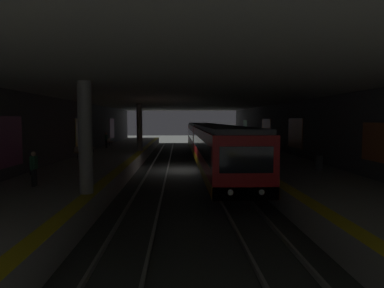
# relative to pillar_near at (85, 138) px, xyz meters

# --- Properties ---
(ground_plane) EXTENTS (120.00, 120.00, 0.00)m
(ground_plane) POSITION_rel_pillar_near_xyz_m (13.09, -4.35, -3.33)
(ground_plane) COLOR #383A38
(track_left) EXTENTS (60.00, 1.53, 0.16)m
(track_left) POSITION_rel_pillar_near_xyz_m (13.09, -6.55, -3.25)
(track_left) COLOR gray
(track_left) RESTS_ON ground
(track_right) EXTENTS (60.00, 1.53, 0.16)m
(track_right) POSITION_rel_pillar_near_xyz_m (13.09, -2.15, -3.25)
(track_right) COLOR gray
(track_right) RESTS_ON ground
(platform_left) EXTENTS (60.00, 5.30, 1.06)m
(platform_left) POSITION_rel_pillar_near_xyz_m (13.09, -10.90, -2.80)
(platform_left) COLOR #A8A59E
(platform_left) RESTS_ON ground
(platform_right) EXTENTS (60.00, 5.30, 1.06)m
(platform_right) POSITION_rel_pillar_near_xyz_m (13.09, 2.20, -2.80)
(platform_right) COLOR #A8A59E
(platform_right) RESTS_ON ground
(wall_left) EXTENTS (60.00, 0.56, 5.60)m
(wall_left) POSITION_rel_pillar_near_xyz_m (13.14, -13.80, -0.52)
(wall_left) COLOR #56565B
(wall_left) RESTS_ON ground
(wall_right) EXTENTS (60.00, 0.56, 5.60)m
(wall_right) POSITION_rel_pillar_near_xyz_m (13.11, 5.10, -0.52)
(wall_right) COLOR #56565B
(wall_right) RESTS_ON ground
(ceiling_slab) EXTENTS (60.00, 19.40, 0.40)m
(ceiling_slab) POSITION_rel_pillar_near_xyz_m (13.09, -4.35, 2.47)
(ceiling_slab) COLOR beige
(ceiling_slab) RESTS_ON wall_left
(pillar_near) EXTENTS (0.56, 0.56, 4.55)m
(pillar_near) POSITION_rel_pillar_near_xyz_m (0.00, 0.00, 0.00)
(pillar_near) COLOR gray
(pillar_near) RESTS_ON platform_right
(pillar_far) EXTENTS (0.56, 0.56, 4.55)m
(pillar_far) POSITION_rel_pillar_near_xyz_m (18.74, 0.00, 0.00)
(pillar_far) COLOR gray
(pillar_far) RESTS_ON platform_right
(metro_train) EXTENTS (35.12, 2.83, 3.49)m
(metro_train) POSITION_rel_pillar_near_xyz_m (17.43, -6.55, -1.30)
(metro_train) COLOR red
(metro_train) RESTS_ON track_left
(bench_left_near) EXTENTS (1.70, 0.47, 0.86)m
(bench_left_near) POSITION_rel_pillar_near_xyz_m (18.34, -12.88, -1.75)
(bench_left_near) COLOR #262628
(bench_left_near) RESTS_ON platform_left
(bench_left_mid) EXTENTS (1.70, 0.47, 0.86)m
(bench_left_mid) POSITION_rel_pillar_near_xyz_m (21.34, -12.88, -1.75)
(bench_left_mid) COLOR #262628
(bench_left_mid) RESTS_ON platform_left
(bench_right_near) EXTENTS (1.70, 0.47, 0.86)m
(bench_right_near) POSITION_rel_pillar_near_xyz_m (13.22, 4.18, -1.75)
(bench_right_near) COLOR #262628
(bench_right_near) RESTS_ON platform_right
(bench_right_mid) EXTENTS (1.70, 0.47, 0.86)m
(bench_right_mid) POSITION_rel_pillar_near_xyz_m (16.68, 4.18, -1.75)
(bench_right_mid) COLOR #262628
(bench_right_mid) RESTS_ON platform_right
(bench_right_far) EXTENTS (1.70, 0.47, 0.86)m
(bench_right_far) POSITION_rel_pillar_near_xyz_m (25.26, 4.18, -1.75)
(bench_right_far) COLOR #262628
(bench_right_far) RESTS_ON platform_right
(person_waiting_near) EXTENTS (0.60, 0.22, 1.58)m
(person_waiting_near) POSITION_rel_pillar_near_xyz_m (1.56, 2.75, -1.42)
(person_waiting_near) COLOR #2D2D2D
(person_waiting_near) RESTS_ON platform_right
(person_walking_mid) EXTENTS (0.60, 0.22, 1.55)m
(person_walking_mid) POSITION_rel_pillar_near_xyz_m (10.91, -9.67, -1.44)
(person_walking_mid) COLOR #292929
(person_walking_mid) RESTS_ON platform_left
(person_standing_far) EXTENTS (0.60, 0.22, 1.64)m
(person_standing_far) POSITION_rel_pillar_near_xyz_m (22.40, 3.98, -1.39)
(person_standing_far) COLOR black
(person_standing_far) RESTS_ON platform_right
(person_boarding) EXTENTS (0.60, 0.24, 1.72)m
(person_boarding) POSITION_rel_pillar_near_xyz_m (20.20, -11.22, -1.33)
(person_boarding) COLOR black
(person_boarding) RESTS_ON platform_left
(suitcase_rolling) EXTENTS (0.32, 0.22, 0.95)m
(suitcase_rolling) POSITION_rel_pillar_near_xyz_m (4.84, 4.22, -1.95)
(suitcase_rolling) COLOR black
(suitcase_rolling) RESTS_ON platform_right
(trash_bin) EXTENTS (0.44, 0.44, 0.85)m
(trash_bin) POSITION_rel_pillar_near_xyz_m (5.86, -12.15, -1.85)
(trash_bin) COLOR #595B5E
(trash_bin) RESTS_ON platform_left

